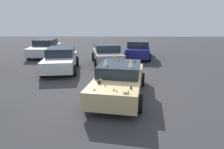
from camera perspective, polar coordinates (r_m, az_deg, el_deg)
ground_plane at (r=8.11m, az=2.13°, el=-6.14°), size 60.00×60.00×0.00m
art_car_decorated at (r=7.90m, az=2.21°, el=-1.50°), size 4.72×2.57×1.62m
parked_sedan_row_back_far at (r=17.69m, az=-19.36°, el=7.45°), size 4.31×2.14×1.44m
parked_sedan_near_left at (r=13.83m, az=-1.45°, el=6.19°), size 4.16×2.58×1.38m
parked_sedan_row_back_center at (r=16.15m, az=7.79°, el=7.57°), size 4.69×2.49×1.45m
parked_sedan_far_right at (r=12.21m, az=-15.00°, el=4.42°), size 4.25×2.38×1.42m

